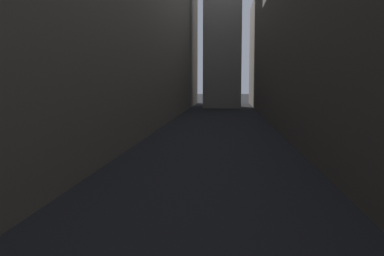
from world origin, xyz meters
The scene contains 2 objects.
ground_plane centered at (0.00, 48.00, 0.00)m, with size 264.00×264.00×0.00m, color #232326.
building_block_right centered at (11.57, 50.00, 9.74)m, with size 12.14×108.00×19.48m, color #60594F.
Camera 1 is at (0.92, 10.95, 4.34)m, focal length 40.40 mm.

